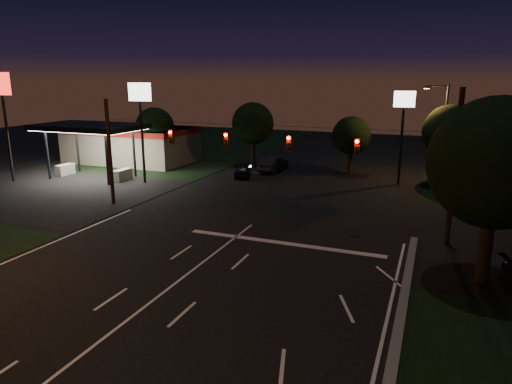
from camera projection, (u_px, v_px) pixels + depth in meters
The scene contains 18 objects.
ground at pixel (115, 330), 17.62m from camera, with size 140.00×140.00×0.00m, color black.
cross_street_left at pixel (45, 192), 39.21m from camera, with size 20.00×16.00×0.02m, color black.
stop_bar at pixel (283, 243), 26.92m from camera, with size 12.00×0.50×0.01m, color silver.
utility_pole_right at pixel (446, 243), 26.86m from camera, with size 0.30×0.30×9.00m, color black.
utility_pole_left at pixel (114, 204), 35.45m from camera, with size 0.28×0.28×8.00m, color black.
signal_span at pixel (257, 141), 29.79m from camera, with size 24.00×0.40×1.56m.
gas_station at pixel (129, 142), 52.28m from camera, with size 14.20×16.10×5.25m.
pole_sign_left_near at pixel (140, 107), 40.79m from camera, with size 2.20×0.30×9.10m.
pole_sign_left_far at pixel (3, 99), 41.33m from camera, with size 2.00×0.30×10.00m.
pole_sign_right at pixel (403, 116), 40.32m from camera, with size 1.80×0.30×8.40m.
street_light_right_far at pixel (441, 126), 41.21m from camera, with size 2.20×0.35×9.00m.
tree_right_near at pixel (496, 164), 20.58m from camera, with size 6.00×6.00×8.76m.
tree_far_a at pixel (156, 127), 50.20m from camera, with size 4.20×4.20×6.42m.
tree_far_b at pixel (253, 124), 50.15m from camera, with size 4.60×4.60×6.98m.
tree_far_c at pixel (352, 136), 45.47m from camera, with size 3.80×3.80×5.86m.
tree_far_d at pixel (450, 132), 40.24m from camera, with size 4.80×4.80×7.30m.
car_oncoming_a at pixel (243, 170), 44.95m from camera, with size 1.54×3.82×1.30m, color black.
car_oncoming_b at pixel (273, 164), 47.65m from camera, with size 1.63×4.67×1.54m, color black.
Camera 1 is at (10.90, -12.69, 9.42)m, focal length 32.00 mm.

